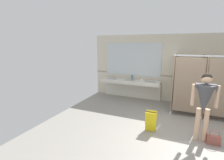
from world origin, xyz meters
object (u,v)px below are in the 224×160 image
at_px(paper_cup, 141,80).
at_px(wet_floor_sign, 151,121).
at_px(handbag, 214,139).
at_px(soap_dispenser, 132,77).
at_px(person_standing, 204,99).

distance_m(paper_cup, wet_floor_sign, 2.53).
height_order(handbag, wet_floor_sign, wet_floor_sign).
bearing_deg(handbag, wet_floor_sign, 178.20).
bearing_deg(wet_floor_sign, soap_dispenser, 116.48).
bearing_deg(paper_cup, handbag, -45.97).
distance_m(soap_dispenser, paper_cup, 0.55).
bearing_deg(wet_floor_sign, handbag, -1.80).
xyz_separation_m(handbag, soap_dispenser, (-2.76, 2.65, 0.78)).
relative_size(handbag, soap_dispenser, 1.89).
distance_m(handbag, soap_dispenser, 3.91).
bearing_deg(soap_dispenser, person_standing, -45.91).
xyz_separation_m(soap_dispenser, paper_cup, (0.47, -0.28, -0.04)).
bearing_deg(soap_dispenser, wet_floor_sign, -63.52).
height_order(person_standing, soap_dispenser, person_standing).
height_order(paper_cup, wet_floor_sign, paper_cup).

